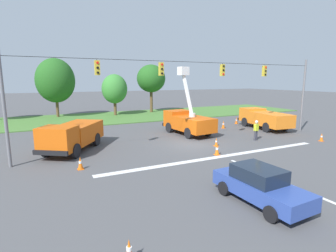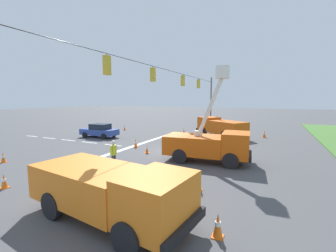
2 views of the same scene
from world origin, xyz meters
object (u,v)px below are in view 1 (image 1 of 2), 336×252
traffic_cone_mid_right (129,250)px  traffic_cone_foreground_left (47,136)px  utility_truck_bucket_lift (188,120)px  tree_west (55,81)px  sedan_blue (260,185)px  road_worker (256,129)px  traffic_cone_lane_edge_a (236,121)px  traffic_cone_far_left (217,149)px  traffic_cone_foreground_right (223,124)px  utility_truck_support_far (264,118)px  tree_east (151,79)px  traffic_cone_near_bucket (80,163)px  tree_centre (115,89)px  traffic_cone_mid_left (216,142)px  traffic_cone_far_right (322,137)px  utility_truck_support_near (72,135)px

traffic_cone_mid_right → traffic_cone_foreground_left: bearing=95.5°
utility_truck_bucket_lift → tree_west: bearing=120.9°
sedan_blue → road_worker: (8.52, 8.93, 0.21)m
traffic_cone_lane_edge_a → sedan_blue: bearing=-127.9°
road_worker → traffic_cone_far_left: 6.23m
traffic_cone_foreground_right → utility_truck_support_far: bearing=-28.0°
tree_east → traffic_cone_near_bucket: size_ratio=9.71×
traffic_cone_foreground_left → traffic_cone_mid_right: bearing=-84.5°
tree_centre → traffic_cone_foreground_left: 16.46m
traffic_cone_mid_left → traffic_cone_near_bucket: 10.59m
traffic_cone_far_right → utility_truck_support_near: bearing=162.6°
utility_truck_support_near → traffic_cone_foreground_right: (15.83, 2.45, -0.79)m
sedan_blue → traffic_cone_near_bucket: bearing=129.2°
sedan_blue → utility_truck_bucket_lift: bearing=72.0°
utility_truck_support_near → traffic_cone_near_bucket: (-0.11, -4.57, -0.82)m
tree_west → utility_truck_support_far: 27.49m
tree_east → traffic_cone_foreground_right: bearing=-83.6°
traffic_cone_near_bucket → traffic_cone_far_right: bearing=-4.6°
tree_west → traffic_cone_mid_left: 25.59m
traffic_cone_mid_left → traffic_cone_lane_edge_a: 11.61m
tree_east → utility_truck_support_near: (-14.02, -18.57, -4.17)m
utility_truck_support_near → utility_truck_bucket_lift: bearing=8.2°
traffic_cone_far_right → traffic_cone_lane_edge_a: bearing=93.2°
tree_west → tree_centre: bearing=-12.9°
utility_truck_support_near → traffic_cone_foreground_left: size_ratio=7.76×
tree_west → traffic_cone_mid_left: size_ratio=11.98×
tree_centre → traffic_cone_near_bucket: bearing=-109.8°
tree_east → utility_truck_support_far: size_ratio=1.15×
utility_truck_support_near → utility_truck_support_far: (19.68, 0.40, -0.05)m
tree_west → traffic_cone_lane_edge_a: 24.75m
traffic_cone_mid_right → traffic_cone_far_right: (19.63, 7.32, 0.01)m
tree_west → tree_east: 13.90m
utility_truck_support_far → traffic_cone_mid_left: bearing=-156.6°
road_worker → utility_truck_support_near: bearing=166.9°
road_worker → traffic_cone_near_bucket: 14.94m
road_worker → traffic_cone_near_bucket: (-14.89, -1.13, -0.61)m
traffic_cone_lane_edge_a → traffic_cone_far_left: size_ratio=0.99×
utility_truck_support_near → utility_truck_support_far: size_ratio=0.97×
traffic_cone_far_left → road_worker: bearing=20.9°
traffic_cone_foreground_left → traffic_cone_far_right: size_ratio=1.16×
tree_west → traffic_cone_foreground_right: tree_west is taller
utility_truck_bucket_lift → utility_truck_support_near: 10.88m
tree_centre → traffic_cone_far_right: bearing=-63.5°
utility_truck_support_far → traffic_cone_lane_edge_a: bearing=99.0°
utility_truck_support_far → road_worker: utility_truck_support_far is taller
utility_truck_support_far → traffic_cone_lane_edge_a: 3.85m
sedan_blue → traffic_cone_lane_edge_a: bearing=52.1°
utility_truck_support_far → traffic_cone_foreground_right: (-3.85, 2.04, -0.74)m
tree_west → traffic_cone_near_bucket: tree_west is taller
tree_centre → tree_west: bearing=167.1°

